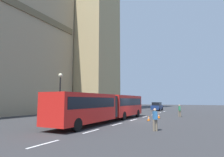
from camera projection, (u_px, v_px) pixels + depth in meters
ground_plane at (132, 120)px, 21.70m from camera, size 160.00×160.00×0.00m
lane_centre_marking at (140, 118)px, 24.23m from camera, size 34.40×0.16×0.01m
articulated_bus at (107, 105)px, 20.58m from camera, size 16.78×2.54×2.90m
sedan_lead at (157, 106)px, 42.30m from camera, size 4.40×1.86×1.85m
traffic_cone_west at (149, 118)px, 21.01m from camera, size 0.36×0.36×0.58m
traffic_cone_middle at (159, 116)px, 24.20m from camera, size 0.36×0.36×0.58m
street_lamp at (60, 93)px, 20.53m from camera, size 0.44×0.44×5.27m
pedestrian_near_cones at (155, 119)px, 14.22m from camera, size 0.47×0.42×1.69m
pedestrian_by_kerb at (180, 110)px, 26.49m from camera, size 0.44×0.36×1.69m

